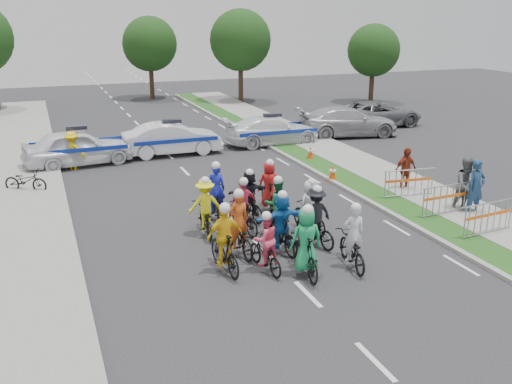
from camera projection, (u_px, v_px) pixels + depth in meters
name	position (u px, v px, depth m)	size (l,w,h in m)	color
ground	(308.00, 294.00, 13.85)	(90.00, 90.00, 0.00)	#28282B
curb_right	(376.00, 205.00, 20.03)	(0.20, 60.00, 0.12)	gray
grass_strip	(393.00, 203.00, 20.27)	(1.20, 60.00, 0.11)	#294B18
sidewalk_right	(434.00, 197.00, 20.89)	(2.40, 60.00, 0.13)	gray
sidewalk_left	(22.00, 253.00, 16.04)	(3.00, 60.00, 0.13)	gray
rider_0	(352.00, 246.00, 15.18)	(0.93, 1.88, 1.84)	black
rider_1	(305.00, 248.00, 14.64)	(0.88, 1.92, 1.98)	black
rider_2	(265.00, 248.00, 14.95)	(0.78, 1.71, 1.69)	black
rider_3	(225.00, 245.00, 14.86)	(1.01, 1.89, 1.94)	black
rider_4	(315.00, 221.00, 16.63)	(1.11, 1.90, 1.85)	black
rider_5	(281.00, 226.00, 16.07)	(1.54, 1.83, 1.86)	black
rider_6	(238.00, 232.00, 16.01)	(0.82, 1.96, 1.95)	black
rider_7	(310.00, 211.00, 17.55)	(0.81, 1.74, 1.77)	black
rider_8	(277.00, 212.00, 17.44)	(0.99, 1.93, 1.88)	black
rider_9	(243.00, 212.00, 17.46)	(0.97, 1.80, 1.83)	black
rider_10	(205.00, 212.00, 17.36)	(1.10, 1.90, 1.88)	black
rider_11	(249.00, 198.00, 18.60)	(1.46, 1.74, 1.76)	black
rider_12	(216.00, 200.00, 18.77)	(0.95, 2.01, 1.97)	black
rider_13	(269.00, 190.00, 19.52)	(0.82, 1.79, 1.84)	black
police_car_0	(78.00, 147.00, 25.29)	(1.91, 4.75, 1.62)	white
police_car_1	(172.00, 139.00, 27.22)	(1.62, 4.64, 1.53)	white
police_car_2	(272.00, 130.00, 29.33)	(2.02, 4.97, 1.44)	white
civilian_sedan	(348.00, 122.00, 31.27)	(2.25, 5.53, 1.61)	#A5A5AA
civilian_suv	(377.00, 114.00, 33.98)	(2.50, 5.43, 1.51)	slate
spectator_0	(476.00, 187.00, 19.02)	(0.70, 0.46, 1.91)	navy
spectator_1	(467.00, 185.00, 19.29)	(0.93, 0.73, 1.92)	slate
spectator_2	(406.00, 169.00, 21.63)	(0.99, 0.41, 1.69)	maroon
marshal_hiviz	(73.00, 151.00, 24.60)	(1.07, 0.62, 1.66)	yellow
barrier_0	(488.00, 220.00, 17.21)	(2.00, 0.50, 1.12)	#A5A8AD
barrier_1	(446.00, 201.00, 18.92)	(2.00, 0.50, 1.12)	#A5A8AD
barrier_2	(409.00, 184.00, 20.76)	(2.00, 0.50, 1.12)	#A5A8AD
cone_0	(333.00, 173.00, 22.96)	(0.40, 0.40, 0.70)	#F24C0C
cone_1	(310.00, 153.00, 26.24)	(0.40, 0.40, 0.70)	#F24C0C
parked_bike	(26.00, 181.00, 21.59)	(0.59, 1.69, 0.89)	black
tree_1	(240.00, 40.00, 42.25)	(4.55, 4.55, 6.82)	#382619
tree_2	(374.00, 50.00, 41.99)	(3.85, 3.85, 5.77)	#382619
tree_4	(150.00, 44.00, 43.85)	(4.20, 4.20, 6.30)	#382619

